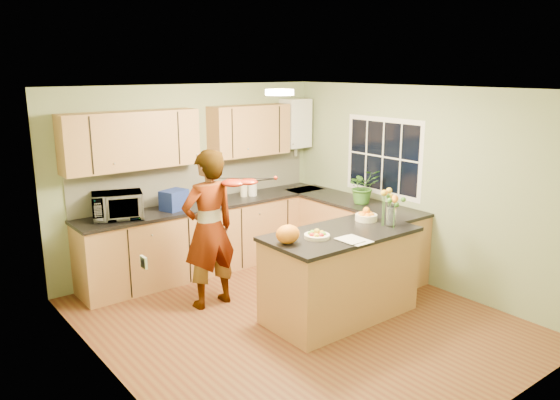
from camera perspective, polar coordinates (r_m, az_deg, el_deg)
floor at (r=6.16m, az=1.71°, el=-12.44°), size 4.50×4.50×0.00m
ceiling at (r=5.53m, az=1.90°, el=11.50°), size 4.00×4.50×0.02m
wall_back at (r=7.54m, az=-9.21°, el=2.33°), size 4.00×0.02×2.50m
wall_front at (r=4.32m, az=21.41°, el=-7.05°), size 4.00×0.02×2.50m
wall_left at (r=4.75m, az=-17.17°, el=-4.87°), size 0.02×4.50×2.50m
wall_right at (r=7.13m, az=14.26°, el=1.43°), size 0.02×4.50×2.50m
back_counter at (r=7.53m, az=-7.20°, el=-3.75°), size 3.64×0.62×0.94m
right_counter at (r=7.64m, az=7.50°, el=-3.48°), size 0.62×2.24×0.94m
splashback at (r=7.58m, az=-8.48°, el=2.04°), size 3.60×0.02×0.52m
upper_cabinets at (r=7.22m, az=-9.96°, el=6.62°), size 3.20×0.34×0.70m
boiler at (r=8.26m, az=1.63°, el=8.01°), size 0.40×0.30×0.86m
window_right at (r=7.45m, az=10.72°, el=4.47°), size 0.01×1.30×1.05m
light_switch at (r=4.21m, az=-14.05°, el=-6.32°), size 0.02×0.09×0.09m
ceiling_lamp at (r=5.77m, az=-0.05°, el=11.20°), size 0.30×0.30×0.07m
peninsula_island at (r=6.11m, az=6.27°, el=-7.72°), size 1.71×0.87×0.98m
fruit_dish at (r=5.70m, az=3.88°, el=-3.61°), size 0.27×0.27×0.09m
orange_bowl at (r=6.41m, az=9.00°, el=-1.59°), size 0.25×0.25×0.15m
flower_vase at (r=6.17m, az=11.64°, el=0.22°), size 0.27×0.27×0.49m
orange_bag at (r=5.51m, az=0.82°, el=-3.59°), size 0.29×0.25×0.19m
papers at (r=5.67m, az=7.79°, el=-4.15°), size 0.24×0.33×0.01m
violinist at (r=6.26m, az=-7.44°, el=-3.06°), size 0.68×0.46×1.84m
violin at (r=6.05m, az=-4.90°, el=1.80°), size 0.68×0.59×0.17m
microwave at (r=6.81m, az=-16.61°, el=-0.57°), size 0.67×0.56×0.32m
blue_box at (r=7.08m, az=-11.02°, el=0.01°), size 0.38×0.33×0.26m
kettle at (r=7.42m, az=-6.40°, el=0.86°), size 0.18×0.18×0.33m
jar_cream at (r=7.70m, az=-3.80°, el=0.95°), size 0.12×0.12×0.16m
jar_white at (r=7.74m, az=-2.89°, el=1.15°), size 0.14×0.14×0.19m
potted_plant at (r=7.35m, az=8.67°, el=1.43°), size 0.53×0.50×0.46m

